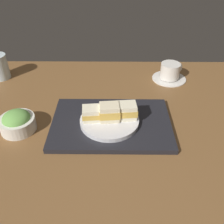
{
  "coord_description": "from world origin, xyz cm",
  "views": [
    {
      "loc": [
        -3.47,
        -65.66,
        55.09
      ],
      "look_at": [
        -4.06,
        1.52,
        5.0
      ],
      "focal_mm": 40.72,
      "sensor_mm": 36.0,
      "label": 1
    }
  ],
  "objects": [
    {
      "name": "ground_plane",
      "position": [
        0.0,
        0.0,
        -1.5
      ],
      "size": [
        140.0,
        100.0,
        3.0
      ],
      "primitive_type": "cube",
      "color": "brown"
    },
    {
      "name": "salad_bowl",
      "position": [
        -34.92,
        -1.69,
        3.19
      ],
      "size": [
        11.54,
        11.54,
        7.04
      ],
      "color": "silver",
      "rests_on": "ground_plane"
    },
    {
      "name": "serving_tray",
      "position": [
        -4.32,
        0.63,
        0.86
      ],
      "size": [
        39.81,
        26.95,
        1.72
      ],
      "primitive_type": "cube",
      "color": "black",
      "rests_on": "ground_plane"
    },
    {
      "name": "sandwich_middle",
      "position": [
        -4.89,
        0.45,
        6.02
      ],
      "size": [
        7.06,
        5.69,
        5.63
      ],
      "color": "beige",
      "rests_on": "sandwich_plate"
    },
    {
      "name": "sandwich_near",
      "position": [
        -10.5,
        -0.21,
        5.45
      ],
      "size": [
        6.85,
        5.61,
        4.49
      ],
      "color": "#EFE5C1",
      "rests_on": "sandwich_plate"
    },
    {
      "name": "coffee_cup",
      "position": [
        20.81,
        32.88,
        3.21
      ],
      "size": [
        14.63,
        14.63,
        7.32
      ],
      "color": "silver",
      "rests_on": "ground_plane"
    },
    {
      "name": "sandwich_far",
      "position": [
        0.73,
        1.11,
        5.82
      ],
      "size": [
        7.11,
        5.7,
        5.23
      ],
      "color": "#EFE5C1",
      "rests_on": "sandwich_plate"
    },
    {
      "name": "sandwich_plate",
      "position": [
        -4.89,
        0.45,
        2.46
      ],
      "size": [
        19.57,
        19.57,
        1.48
      ],
      "primitive_type": "cylinder",
      "color": "silver",
      "rests_on": "serving_tray"
    }
  ]
}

